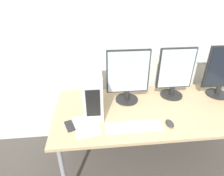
# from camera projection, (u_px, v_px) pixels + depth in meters

# --- Properties ---
(wall_back) EXTENTS (8.00, 0.07, 2.70)m
(wall_back) POSITION_uv_depth(u_px,v_px,m) (149.00, 33.00, 2.05)
(wall_back) COLOR silver
(wall_back) RESTS_ON ground_plane
(desk) EXTENTS (2.03, 0.88, 0.76)m
(desk) POSITION_uv_depth(u_px,v_px,m) (158.00, 112.00, 1.87)
(desk) COLOR tan
(desk) RESTS_ON ground_plane
(pc_tower) EXTENTS (0.17, 0.46, 0.42)m
(pc_tower) POSITION_uv_depth(u_px,v_px,m) (93.00, 90.00, 1.73)
(pc_tower) COLOR silver
(pc_tower) RESTS_ON desk
(monitor_main) EXTENTS (0.42, 0.24, 0.55)m
(monitor_main) POSITION_uv_depth(u_px,v_px,m) (128.00, 76.00, 1.84)
(monitor_main) COLOR black
(monitor_main) RESTS_ON desk
(monitor_right_near) EXTENTS (0.37, 0.24, 0.54)m
(monitor_right_near) POSITION_uv_depth(u_px,v_px,m) (175.00, 73.00, 1.92)
(monitor_right_near) COLOR black
(monitor_right_near) RESTS_ON desk
(monitor_right_far) EXTENTS (0.42, 0.24, 0.56)m
(monitor_right_far) POSITION_uv_depth(u_px,v_px,m) (224.00, 71.00, 1.93)
(monitor_right_far) COLOR black
(monitor_right_far) RESTS_ON desk
(keyboard) EXTENTS (0.48, 0.14, 0.02)m
(keyboard) POSITION_uv_depth(u_px,v_px,m) (133.00, 127.00, 1.59)
(keyboard) COLOR silver
(keyboard) RESTS_ON desk
(mouse) EXTENTS (0.06, 0.11, 0.03)m
(mouse) POSITION_uv_depth(u_px,v_px,m) (170.00, 123.00, 1.62)
(mouse) COLOR #2D2D2D
(mouse) RESTS_ON desk
(cell_phone) EXTENTS (0.11, 0.16, 0.01)m
(cell_phone) POSITION_uv_depth(u_px,v_px,m) (70.00, 126.00, 1.60)
(cell_phone) COLOR #232328
(cell_phone) RESTS_ON desk
(paper_sheet_left) EXTENTS (0.26, 0.33, 0.00)m
(paper_sheet_left) POSITION_uv_depth(u_px,v_px,m) (87.00, 125.00, 1.62)
(paper_sheet_left) COLOR white
(paper_sheet_left) RESTS_ON desk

